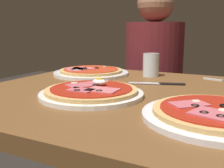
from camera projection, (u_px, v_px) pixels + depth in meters
dining_table at (136, 133)px, 0.86m from camera, size 1.01×0.85×0.75m
pizza_foreground at (91, 92)px, 0.79m from camera, size 0.30×0.30×0.05m
pizza_across_left at (216, 114)px, 0.59m from camera, size 0.32×0.32×0.03m
pizza_across_right at (91, 72)px, 1.16m from camera, size 0.32×0.32×0.03m
water_glass_near at (151, 66)px, 1.12m from camera, size 0.07×0.07×0.09m
fork at (220, 80)px, 1.02m from camera, size 0.15×0.07×0.00m
knife at (161, 84)px, 0.95m from camera, size 0.19×0.08×0.01m
diner_person at (153, 97)px, 1.58m from camera, size 0.32×0.32×1.18m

